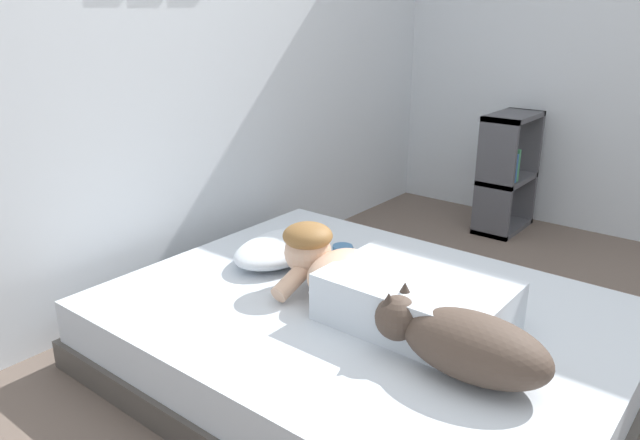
# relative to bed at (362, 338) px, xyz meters

# --- Properties ---
(ground_plane) EXTENTS (12.72, 12.72, 0.00)m
(ground_plane) POSITION_rel_bed_xyz_m (0.04, -0.52, -0.14)
(ground_plane) COLOR #66564C
(back_wall) EXTENTS (4.36, 0.12, 2.50)m
(back_wall) POSITION_rel_bed_xyz_m (0.04, 1.17, 1.11)
(back_wall) COLOR silver
(back_wall) RESTS_ON ground
(side_wall_right) EXTENTS (0.10, 6.28, 2.50)m
(side_wall_right) POSITION_rel_bed_xyz_m (2.27, -0.20, 1.11)
(side_wall_right) COLOR silver
(side_wall_right) RESTS_ON ground
(bed) EXTENTS (1.50, 1.95, 0.29)m
(bed) POSITION_rel_bed_xyz_m (0.00, 0.00, 0.00)
(bed) COLOR #4C4742
(bed) RESTS_ON ground
(pillow) EXTENTS (0.52, 0.32, 0.11)m
(pillow) POSITION_rel_bed_xyz_m (0.13, 0.54, 0.20)
(pillow) COLOR silver
(pillow) RESTS_ON bed
(person_lying) EXTENTS (0.43, 0.92, 0.27)m
(person_lying) POSITION_rel_bed_xyz_m (-0.01, -0.09, 0.25)
(person_lying) COLOR silver
(person_lying) RESTS_ON bed
(dog) EXTENTS (0.26, 0.57, 0.21)m
(dog) POSITION_rel_bed_xyz_m (-0.18, -0.50, 0.25)
(dog) COLOR #4C3D33
(dog) RESTS_ON bed
(coffee_cup) EXTENTS (0.12, 0.09, 0.07)m
(coffee_cup) POSITION_rel_bed_xyz_m (0.28, 0.31, 0.19)
(coffee_cup) COLOR teal
(coffee_cup) RESTS_ON bed
(cell_phone) EXTENTS (0.07, 0.14, 0.01)m
(cell_phone) POSITION_rel_bed_xyz_m (-0.03, 0.13, 0.15)
(cell_phone) COLOR black
(cell_phone) RESTS_ON bed
(bookshelf) EXTENTS (0.45, 0.24, 0.75)m
(bookshelf) POSITION_rel_bed_xyz_m (1.90, 0.22, 0.24)
(bookshelf) COLOR #4C4C51
(bookshelf) RESTS_ON ground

